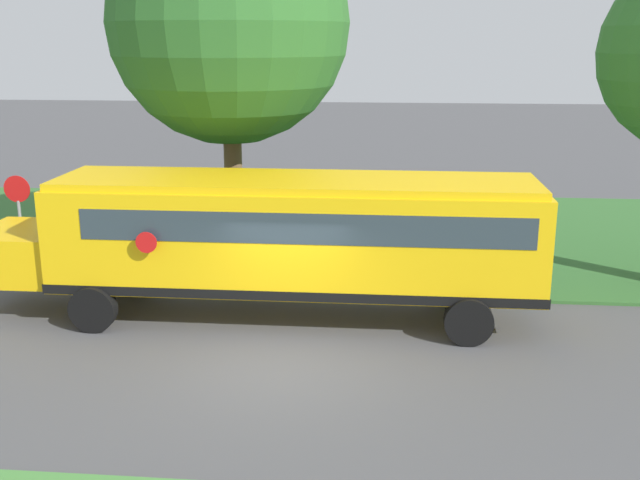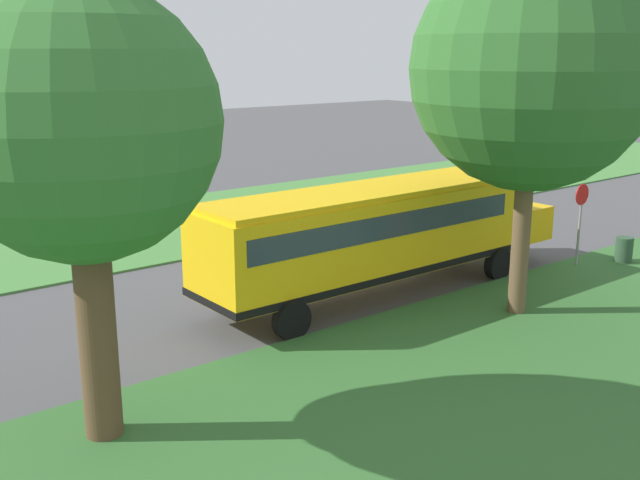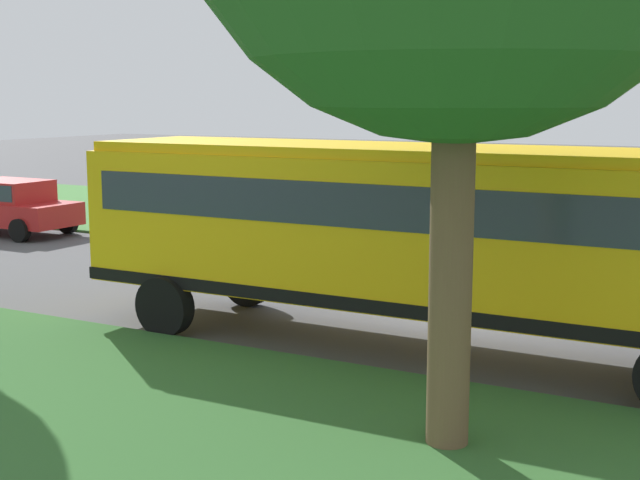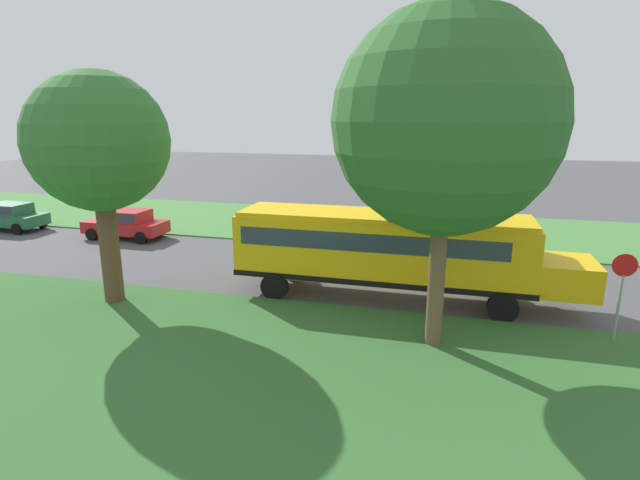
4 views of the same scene
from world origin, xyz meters
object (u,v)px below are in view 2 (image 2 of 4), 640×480
(school_bus, at_px, (378,230))
(oak_tree_roadside_mid, at_px, (67,131))
(oak_tree_beside_bus, at_px, (533,66))
(stop_sign, at_px, (580,215))
(trash_bin, at_px, (624,251))

(school_bus, relative_size, oak_tree_roadside_mid, 1.54)
(school_bus, distance_m, oak_tree_beside_bus, 6.06)
(school_bus, distance_m, stop_sign, 7.28)
(school_bus, relative_size, trash_bin, 13.80)
(school_bus, relative_size, stop_sign, 4.53)
(oak_tree_roadside_mid, distance_m, stop_sign, 17.09)
(oak_tree_beside_bus, relative_size, trash_bin, 10.53)
(oak_tree_roadside_mid, height_order, trash_bin, oak_tree_roadside_mid)
(oak_tree_roadside_mid, height_order, stop_sign, oak_tree_roadside_mid)
(stop_sign, relative_size, trash_bin, 3.04)
(oak_tree_roadside_mid, distance_m, trash_bin, 18.89)
(oak_tree_beside_bus, bearing_deg, trash_bin, -83.06)
(stop_sign, xyz_separation_m, trash_bin, (-0.75, -1.55, -1.29))
(oak_tree_beside_bus, bearing_deg, stop_sign, -73.16)
(school_bus, bearing_deg, trash_bin, -107.67)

